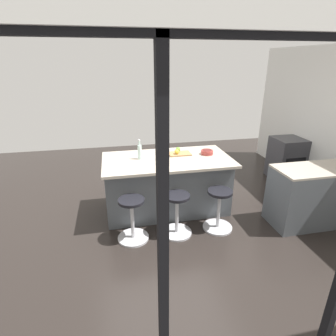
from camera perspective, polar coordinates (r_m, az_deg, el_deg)
The scene contains 12 objects.
ground_plane at distance 4.50m, azimuth -0.12°, elevation -9.93°, with size 8.13×8.13×0.00m, color black.
window_panel_rear at distance 1.70m, azimuth 19.49°, elevation -18.23°, with size 6.25×0.12×2.64m.
oven_range at distance 6.24m, azimuth 23.68°, elevation 1.84°, with size 0.60×0.61×0.88m.
kitchen_island at distance 4.47m, azimuth -0.26°, elevation -3.37°, with size 2.01×1.08×0.93m.
stool_by_window at distance 4.11m, azimuth 10.62°, elevation -8.89°, with size 0.44×0.44×0.63m.
stool_middle at distance 3.93m, azimuth 1.88°, elevation -10.00°, with size 0.44×0.44×0.63m.
stool_near_camera at distance 3.85m, azimuth -7.51°, elevation -10.94°, with size 0.44×0.44×0.63m.
cutting_board at distance 4.45m, azimuth 2.46°, elevation 3.03°, with size 0.36×0.24×0.02m, color olive.
apple_green at distance 4.51m, azimuth 2.12°, elevation 3.91°, with size 0.08×0.08×0.08m, color #609E2D.
apple_yellow at distance 4.39m, azimuth 1.87°, elevation 3.46°, with size 0.08×0.08×0.08m, color gold.
water_bottle at distance 4.22m, azimuth -5.99°, elevation 3.48°, with size 0.06×0.06×0.31m.
fruit_bowl at distance 4.48m, azimuth 8.22°, elevation 3.37°, with size 0.20×0.20×0.07m.
Camera 1 is at (0.78, 3.76, 2.36)m, focal length 28.91 mm.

